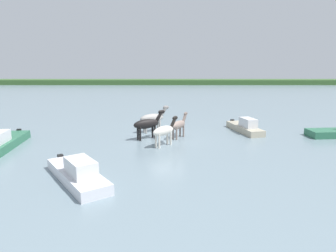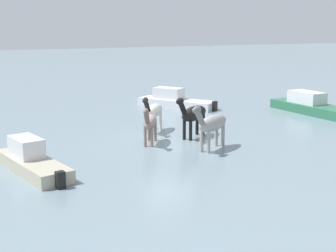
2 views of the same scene
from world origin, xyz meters
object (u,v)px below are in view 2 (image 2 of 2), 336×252
object	(u,v)px
horse_rear_stallion	(150,122)
boat_launch_far	(314,108)
horse_mid_herd	(153,111)
boat_motor_center	(175,102)
horse_dun_straggler	(212,124)
boat_dinghy_port	(32,163)
horse_lead	(193,114)

from	to	relation	value
horse_rear_stallion	boat_launch_far	size ratio (longest dim) A/B	0.34
horse_mid_herd	boat_motor_center	size ratio (longest dim) A/B	0.42
horse_rear_stallion	boat_launch_far	xyz separation A→B (m)	(-11.61, -3.00, -0.65)
horse_dun_straggler	boat_dinghy_port	bearing A→B (deg)	-31.02
horse_lead	boat_motor_center	bearing A→B (deg)	-143.47
boat_launch_far	boat_dinghy_port	size ratio (longest dim) A/B	1.37
horse_dun_straggler	boat_launch_far	world-z (taller)	horse_dun_straggler
boat_launch_far	horse_mid_herd	bearing A→B (deg)	88.93
horse_dun_straggler	horse_lead	distance (m)	2.30
horse_dun_straggler	boat_motor_center	bearing A→B (deg)	-137.89
horse_rear_stallion	horse_mid_herd	distance (m)	2.44
boat_dinghy_port	horse_dun_straggler	bearing A→B (deg)	-103.39
horse_rear_stallion	horse_lead	xyz separation A→B (m)	(-2.29, -0.34, 0.14)
horse_mid_herd	horse_lead	bearing A→B (deg)	74.84
boat_dinghy_port	horse_rear_stallion	bearing A→B (deg)	-83.56
horse_mid_herd	boat_launch_far	bearing A→B (deg)	135.61
horse_mid_herd	boat_dinghy_port	xyz separation A→B (m)	(6.46, 4.18, -0.73)
horse_dun_straggler	horse_mid_herd	xyz separation A→B (m)	(0.95, -4.13, -0.09)
horse_mid_herd	boat_dinghy_port	world-z (taller)	horse_mid_herd
horse_lead	horse_mid_herd	world-z (taller)	horse_lead
boat_launch_far	boat_dinghy_port	bearing A→B (deg)	100.91
boat_launch_far	boat_dinghy_port	world-z (taller)	boat_launch_far
horse_rear_stallion	horse_mid_herd	world-z (taller)	horse_mid_herd
boat_dinghy_port	boat_motor_center	world-z (taller)	boat_motor_center
horse_lead	boat_dinghy_port	xyz separation A→B (m)	(7.69, 2.33, -0.82)
boat_launch_far	horse_rear_stallion	bearing A→B (deg)	99.06
horse_rear_stallion	boat_dinghy_port	bearing A→B (deg)	-39.22
horse_dun_straggler	horse_rear_stallion	world-z (taller)	horse_dun_straggler
horse_mid_herd	boat_motor_center	distance (m)	7.29
horse_dun_straggler	boat_dinghy_port	xyz separation A→B (m)	(7.41, 0.05, -0.82)
boat_launch_far	boat_dinghy_port	distance (m)	17.72
horse_rear_stallion	horse_mid_herd	bearing A→B (deg)	-175.11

